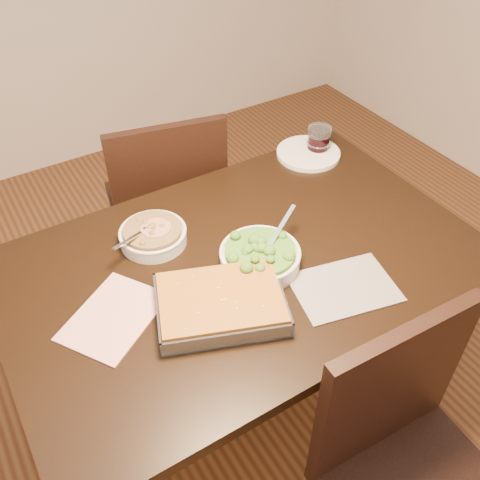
% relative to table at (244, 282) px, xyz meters
% --- Properties ---
extents(ground, '(4.00, 4.00, 0.00)m').
position_rel_table_xyz_m(ground, '(0.00, 0.00, -0.65)').
color(ground, '#462414').
rests_on(ground, ground).
extents(table, '(1.40, 0.90, 0.75)m').
position_rel_table_xyz_m(table, '(0.00, 0.00, 0.00)').
color(table, black).
rests_on(table, ground).
extents(magazine_a, '(0.33, 0.31, 0.01)m').
position_rel_table_xyz_m(magazine_a, '(-0.41, -0.01, 0.10)').
color(magazine_a, '#A93042').
rests_on(magazine_a, table).
extents(magazine_b, '(0.32, 0.26, 0.01)m').
position_rel_table_xyz_m(magazine_b, '(0.18, -0.24, 0.10)').
color(magazine_b, '#27272F').
rests_on(magazine_b, table).
extents(coaster, '(0.10, 0.10, 0.00)m').
position_rel_table_xyz_m(coaster, '(0.55, 0.36, 0.10)').
color(coaster, white).
rests_on(coaster, table).
extents(stew_bowl, '(0.21, 0.21, 0.08)m').
position_rel_table_xyz_m(stew_bowl, '(-0.19, 0.21, 0.12)').
color(stew_bowl, silver).
rests_on(stew_bowl, table).
extents(broccoli_bowl, '(0.26, 0.24, 0.09)m').
position_rel_table_xyz_m(broccoli_bowl, '(0.03, -0.04, 0.13)').
color(broccoli_bowl, silver).
rests_on(broccoli_bowl, table).
extents(baking_dish, '(0.40, 0.35, 0.06)m').
position_rel_table_xyz_m(baking_dish, '(-0.16, -0.14, 0.12)').
color(baking_dish, silver).
rests_on(baking_dish, table).
extents(wine_tumbler, '(0.09, 0.09, 0.10)m').
position_rel_table_xyz_m(wine_tumbler, '(0.55, 0.36, 0.15)').
color(wine_tumbler, black).
rests_on(wine_tumbler, coaster).
extents(dinner_plate, '(0.24, 0.24, 0.02)m').
position_rel_table_xyz_m(dinner_plate, '(0.51, 0.36, 0.10)').
color(dinner_plate, silver).
rests_on(dinner_plate, table).
extents(chair_near, '(0.46, 0.46, 0.93)m').
position_rel_table_xyz_m(chair_near, '(0.09, -0.65, -0.13)').
color(chair_near, black).
rests_on(chair_near, ground).
extents(chair_far, '(0.52, 0.52, 0.93)m').
position_rel_table_xyz_m(chair_far, '(0.04, 0.66, -0.14)').
color(chair_far, black).
rests_on(chair_far, ground).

